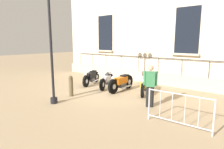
{
  "coord_description": "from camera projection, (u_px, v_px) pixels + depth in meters",
  "views": [
    {
      "loc": [
        7.82,
        6.3,
        2.55
      ],
      "look_at": [
        0.11,
        0.0,
        0.8
      ],
      "focal_mm": 30.81,
      "sensor_mm": 36.0,
      "label": 1
    }
  ],
  "objects": [
    {
      "name": "motorcycle_yellow",
      "position": [
        144.0,
        85.0,
        9.35
      ],
      "size": [
        1.85,
        0.98,
        0.97
      ],
      "color": "black",
      "rests_on": "ground_plane"
    },
    {
      "name": "motorcycle_black",
      "position": [
        91.0,
        77.0,
        11.34
      ],
      "size": [
        1.99,
        0.93,
        0.95
      ],
      "color": "black",
      "rests_on": "ground_plane"
    },
    {
      "name": "motorcycle_silver",
      "position": [
        107.0,
        80.0,
        10.64
      ],
      "size": [
        2.04,
        1.03,
        0.88
      ],
      "color": "black",
      "rests_on": "ground_plane"
    },
    {
      "name": "lamppost",
      "position": [
        49.0,
        17.0,
        7.36
      ],
      "size": [
        0.29,
        0.99,
        5.17
      ],
      "color": "black",
      "rests_on": "ground_plane"
    },
    {
      "name": "building_facade",
      "position": [
        143.0,
        27.0,
        11.98
      ],
      "size": [
        0.82,
        12.93,
        6.95
      ],
      "color": "beige",
      "rests_on": "ground_plane"
    },
    {
      "name": "bollard",
      "position": [
        71.0,
        86.0,
        8.92
      ],
      "size": [
        0.2,
        0.2,
        0.97
      ],
      "color": "brown",
      "rests_on": "ground_plane"
    },
    {
      "name": "motorcycle_orange",
      "position": [
        121.0,
        82.0,
        9.86
      ],
      "size": [
        2.11,
        0.7,
        0.99
      ],
      "color": "black",
      "rests_on": "ground_plane"
    },
    {
      "name": "ground_plane",
      "position": [
        113.0,
        89.0,
        10.33
      ],
      "size": [
        60.0,
        60.0,
        0.0
      ],
      "primitive_type": "plane",
      "color": "tan"
    },
    {
      "name": "pedestrian_standing",
      "position": [
        150.0,
        84.0,
        7.37
      ],
      "size": [
        0.36,
        0.48,
        1.65
      ],
      "color": "black",
      "rests_on": "ground_plane"
    },
    {
      "name": "crowd_barrier",
      "position": [
        178.0,
        109.0,
        5.66
      ],
      "size": [
        0.1,
        1.95,
        1.05
      ],
      "color": "#B7B7BF",
      "rests_on": "ground_plane"
    }
  ]
}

